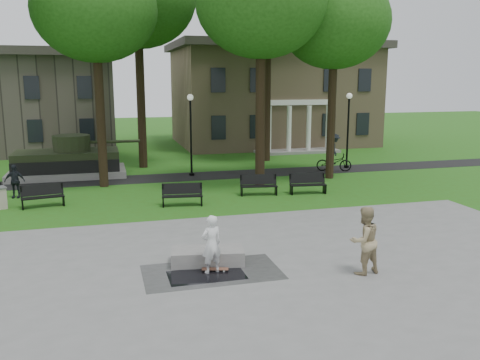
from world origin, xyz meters
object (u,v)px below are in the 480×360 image
object	(u,v)px
cyclist	(334,156)
park_bench_0	(43,195)
skateboarder	(211,244)
friend_watching	(364,240)
concrete_block	(208,256)

from	to	relation	value
cyclist	park_bench_0	size ratio (longest dim) A/B	1.25
skateboarder	park_bench_0	xyz separation A→B (m)	(-5.56, 9.67, -0.36)
friend_watching	park_bench_0	size ratio (longest dim) A/B	1.08
skateboarder	park_bench_0	bearing A→B (deg)	-76.88
skateboarder	park_bench_0	world-z (taller)	skateboarder
concrete_block	park_bench_0	distance (m)	10.51
concrete_block	friend_watching	xyz separation A→B (m)	(4.19, -2.00, 0.77)
skateboarder	friend_watching	size ratio (longest dim) A/B	0.87
friend_watching	park_bench_0	world-z (taller)	friend_watching
park_bench_0	concrete_block	bearing A→B (deg)	-68.13
concrete_block	cyclist	bearing A→B (deg)	51.79
concrete_block	cyclist	distance (m)	17.40
friend_watching	park_bench_0	xyz separation A→B (m)	(-9.79, 10.88, -0.49)
skateboarder	friend_watching	distance (m)	4.41
friend_watching	cyclist	xyz separation A→B (m)	(6.56, 15.65, -0.08)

